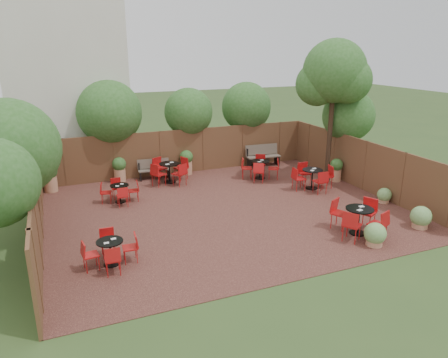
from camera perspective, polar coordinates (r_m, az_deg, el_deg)
name	(u,v)px	position (r m, az deg, el deg)	size (l,w,h in m)	color
ground	(225,210)	(14.92, 0.17, -4.27)	(80.00, 80.00, 0.00)	#354F23
courtyard_paving	(225,210)	(14.92, 0.17, -4.24)	(12.00, 10.00, 0.02)	#371A16
fence_back	(183,151)	(19.11, -5.57, 3.74)	(12.00, 0.08, 2.00)	brown
fence_left	(37,208)	(13.60, -23.93, -3.58)	(0.08, 10.00, 2.00)	brown
fence_right	(365,166)	(17.66, 18.48, 1.73)	(0.08, 10.00, 2.00)	brown
neighbour_building	(66,81)	(20.86, -20.54, 12.25)	(5.00, 4.00, 8.00)	beige
overhang_foliage	(149,123)	(16.36, -10.11, 7.41)	(15.62, 10.60, 2.79)	#28561C
courtyard_tree	(334,76)	(17.95, 14.69, 13.34)	(2.72, 2.62, 5.84)	black
park_bench_left	(154,169)	(18.55, -9.46, 1.39)	(1.40, 0.57, 0.84)	brown
park_bench_right	(263,155)	(20.31, 5.24, 3.25)	(1.67, 0.62, 1.01)	brown
bistro_tables	(239,189)	(15.66, 2.03, -1.35)	(9.96, 8.89, 0.96)	black
planters	(159,169)	(17.93, -8.81, 1.36)	(11.88, 3.96, 1.16)	#B17A58
low_shrubs	(396,218)	(14.46, 22.29, -4.94)	(3.33, 3.22, 0.71)	#B17A58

